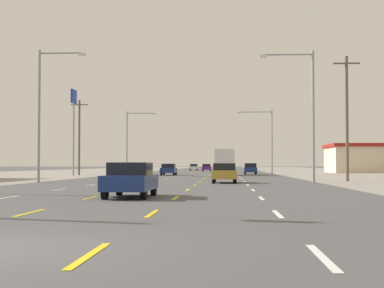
% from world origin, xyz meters
% --- Properties ---
extents(ground_plane, '(572.00, 572.00, 0.00)m').
position_xyz_m(ground_plane, '(0.00, 66.00, 0.00)').
color(ground_plane, '#4C4C4F').
extents(lot_apron_left, '(28.00, 440.00, 0.01)m').
position_xyz_m(lot_apron_left, '(-24.75, 66.00, 0.00)').
color(lot_apron_left, gray).
rests_on(lot_apron_left, ground).
extents(lane_markings, '(10.64, 227.60, 0.01)m').
position_xyz_m(lane_markings, '(0.00, 104.50, 0.01)').
color(lane_markings, white).
rests_on(lane_markings, ground).
extents(signal_span_wire, '(26.79, 0.53, 9.14)m').
position_xyz_m(signal_span_wire, '(0.17, 8.41, 5.53)').
color(signal_span_wire, brown).
rests_on(signal_span_wire, ground).
extents(sedan_center_turn_nearest, '(1.80, 4.50, 1.46)m').
position_xyz_m(sedan_center_turn_nearest, '(-0.17, 14.92, 0.76)').
color(sedan_center_turn_nearest, navy).
rests_on(sedan_center_turn_nearest, ground).
extents(sedan_inner_right_near, '(1.80, 4.50, 1.46)m').
position_xyz_m(sedan_inner_right_near, '(3.68, 34.28, 0.76)').
color(sedan_inner_right_near, '#B28C33').
rests_on(sedan_inner_right_near, ground).
extents(sedan_far_left_mid, '(1.80, 4.50, 1.46)m').
position_xyz_m(sedan_far_left_mid, '(-6.94, 61.93, 0.76)').
color(sedan_far_left_mid, '#4C196B').
rests_on(sedan_far_left_mid, ground).
extents(box_truck_inner_right_midfar, '(2.40, 7.20, 3.23)m').
position_xyz_m(box_truck_inner_right_midfar, '(3.61, 63.75, 1.84)').
color(box_truck_inner_right_midfar, red).
rests_on(box_truck_inner_right_midfar, ground).
extents(sedan_inner_left_far, '(1.80, 4.50, 1.46)m').
position_xyz_m(sedan_inner_left_far, '(-3.43, 64.02, 0.76)').
color(sedan_inner_left_far, navy).
rests_on(sedan_inner_left_far, ground).
extents(hatchback_far_right_farther, '(1.72, 3.90, 1.54)m').
position_xyz_m(hatchback_far_right_farther, '(7.14, 71.73, 0.78)').
color(hatchback_far_right_farther, navy).
rests_on(hatchback_far_right_farther, ground).
extents(sedan_center_turn_farthest, '(1.80, 4.50, 1.46)m').
position_xyz_m(sedan_center_turn_farthest, '(-0.23, 110.58, 0.76)').
color(sedan_center_turn_farthest, '#4C196B').
rests_on(sedan_center_turn_farthest, ground).
extents(sedan_inner_left_distant_a, '(1.80, 4.50, 1.46)m').
position_xyz_m(sedan_inner_left_distant_a, '(-3.52, 122.38, 0.76)').
color(sedan_inner_left_distant_a, silver).
rests_on(sedan_inner_left_distant_a, ground).
extents(storefront_right_row_2, '(12.35, 11.83, 4.73)m').
position_xyz_m(storefront_right_row_2, '(26.90, 89.12, 2.39)').
color(storefront_right_row_2, beige).
rests_on(storefront_right_row_2, ground).
extents(pole_sign_left_row_2, '(0.24, 2.12, 10.71)m').
position_xyz_m(pole_sign_left_row_2, '(-15.21, 62.32, 8.07)').
color(pole_sign_left_row_2, gray).
rests_on(pole_sign_left_row_2, ground).
extents(streetlight_left_row_0, '(3.60, 0.26, 9.96)m').
position_xyz_m(streetlight_left_row_0, '(-9.82, 33.40, 5.69)').
color(streetlight_left_row_0, gray).
rests_on(streetlight_left_row_0, ground).
extents(streetlight_right_row_0, '(3.96, 0.26, 9.66)m').
position_xyz_m(streetlight_right_row_0, '(9.76, 33.40, 5.58)').
color(streetlight_right_row_0, gray).
rests_on(streetlight_right_row_0, ground).
extents(streetlight_left_row_1, '(4.23, 0.26, 8.83)m').
position_xyz_m(streetlight_left_row_1, '(-9.68, 71.95, 5.18)').
color(streetlight_left_row_1, gray).
rests_on(streetlight_left_row_1, ground).
extents(streetlight_right_row_1, '(4.96, 0.26, 8.92)m').
position_xyz_m(streetlight_right_row_1, '(9.56, 71.95, 5.31)').
color(streetlight_right_row_1, gray).
rests_on(streetlight_right_row_1, ground).
extents(utility_pole_right_row_0, '(2.20, 0.26, 10.33)m').
position_xyz_m(utility_pole_right_row_0, '(13.76, 39.28, 5.36)').
color(utility_pole_right_row_0, brown).
rests_on(utility_pole_right_row_0, ground).
extents(utility_pole_left_row_1, '(2.20, 0.26, 9.65)m').
position_xyz_m(utility_pole_left_row_1, '(-15.03, 64.45, 5.02)').
color(utility_pole_left_row_1, brown).
rests_on(utility_pole_left_row_1, ground).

